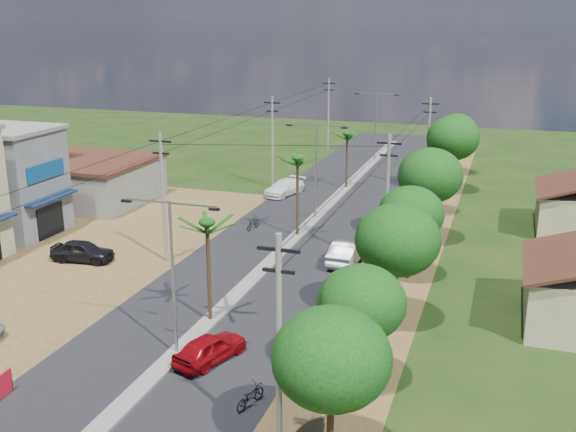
{
  "coord_description": "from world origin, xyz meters",
  "views": [
    {
      "loc": [
        14.84,
        -27.1,
        16.23
      ],
      "look_at": [
        0.74,
        15.46,
        3.0
      ],
      "focal_mm": 42.0,
      "sensor_mm": 36.0,
      "label": 1
    }
  ],
  "objects_px": {
    "roadside_sign": "(2,386)",
    "car_red_near": "(210,349)",
    "moto_rider_east": "(250,397)",
    "car_silver_mid": "(347,252)",
    "car_white_far": "(284,188)",
    "car_parked_dark": "(82,251)"
  },
  "relations": [
    {
      "from": "car_silver_mid",
      "to": "moto_rider_east",
      "type": "relative_size",
      "value": 2.68
    },
    {
      "from": "car_parked_dark",
      "to": "roadside_sign",
      "type": "height_order",
      "value": "car_parked_dark"
    },
    {
      "from": "car_silver_mid",
      "to": "roadside_sign",
      "type": "height_order",
      "value": "car_silver_mid"
    },
    {
      "from": "roadside_sign",
      "to": "car_white_far",
      "type": "bearing_deg",
      "value": 85.11
    },
    {
      "from": "car_silver_mid",
      "to": "moto_rider_east",
      "type": "xyz_separation_m",
      "value": [
        0.2,
        -18.77,
        -0.33
      ]
    },
    {
      "from": "car_white_far",
      "to": "roadside_sign",
      "type": "relative_size",
      "value": 3.61
    },
    {
      "from": "car_parked_dark",
      "to": "roadside_sign",
      "type": "distance_m",
      "value": 17.48
    },
    {
      "from": "car_silver_mid",
      "to": "car_white_far",
      "type": "xyz_separation_m",
      "value": [
        -10.0,
        16.14,
        -0.09
      ]
    },
    {
      "from": "car_red_near",
      "to": "moto_rider_east",
      "type": "height_order",
      "value": "car_red_near"
    },
    {
      "from": "car_silver_mid",
      "to": "car_white_far",
      "type": "height_order",
      "value": "car_silver_mid"
    },
    {
      "from": "moto_rider_east",
      "to": "roadside_sign",
      "type": "relative_size",
      "value": 1.34
    },
    {
      "from": "car_white_far",
      "to": "car_parked_dark",
      "type": "xyz_separation_m",
      "value": [
        -7.42,
        -21.64,
        0.03
      ]
    },
    {
      "from": "moto_rider_east",
      "to": "roadside_sign",
      "type": "distance_m",
      "value": 11.06
    },
    {
      "from": "car_red_near",
      "to": "car_silver_mid",
      "type": "xyz_separation_m",
      "value": [
        3.13,
        15.65,
        0.11
      ]
    },
    {
      "from": "roadside_sign",
      "to": "car_red_near",
      "type": "bearing_deg",
      "value": 34.56
    },
    {
      "from": "car_red_near",
      "to": "car_silver_mid",
      "type": "bearing_deg",
      "value": -82.23
    },
    {
      "from": "car_parked_dark",
      "to": "moto_rider_east",
      "type": "distance_m",
      "value": 22.06
    },
    {
      "from": "moto_rider_east",
      "to": "car_silver_mid",
      "type": "bearing_deg",
      "value": -72.36
    },
    {
      "from": "car_silver_mid",
      "to": "car_parked_dark",
      "type": "height_order",
      "value": "car_silver_mid"
    },
    {
      "from": "car_parked_dark",
      "to": "roadside_sign",
      "type": "relative_size",
      "value": 3.18
    },
    {
      "from": "car_white_far",
      "to": "moto_rider_east",
      "type": "relative_size",
      "value": 2.69
    },
    {
      "from": "moto_rider_east",
      "to": "roadside_sign",
      "type": "bearing_deg",
      "value": 31.59
    }
  ]
}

